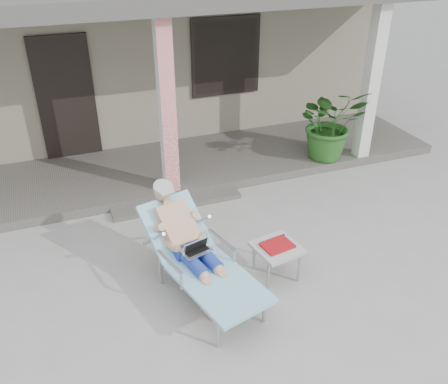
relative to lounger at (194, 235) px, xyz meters
name	(u,v)px	position (x,y,z in m)	size (l,w,h in m)	color
ground	(219,279)	(0.31, 0.04, -0.75)	(60.00, 60.00, 0.00)	#9E9E99
house	(115,35)	(0.31, 6.53, 0.91)	(10.40, 5.40, 3.30)	gray
porch_deck	(159,169)	(0.31, 3.04, -0.68)	(10.00, 2.00, 0.15)	#605B56
porch_overhang	(147,3)	(0.31, 2.98, 2.04)	(10.00, 2.30, 2.85)	silver
porch_step	(177,203)	(0.31, 1.89, -0.71)	(2.00, 0.30, 0.07)	#605B56
lounger	(194,235)	(0.00, 0.00, 0.00)	(1.14, 1.94, 1.22)	#B7B7BC
side_table	(277,249)	(1.00, -0.13, -0.36)	(0.59, 0.59, 0.46)	#B3B2AD
potted_palm	(330,123)	(3.20, 2.33, 0.04)	(1.16, 1.00, 1.29)	#26591E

